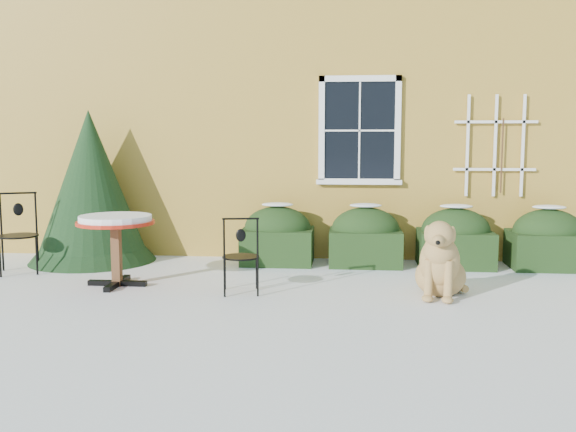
# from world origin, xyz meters

# --- Properties ---
(ground) EXTENTS (80.00, 80.00, 0.00)m
(ground) POSITION_xyz_m (0.00, 0.00, 0.00)
(ground) COLOR white
(ground) RESTS_ON ground
(house) EXTENTS (12.40, 8.40, 6.40)m
(house) POSITION_xyz_m (0.00, 7.00, 3.22)
(house) COLOR gold
(house) RESTS_ON ground
(hedge_row) EXTENTS (4.95, 0.80, 0.91)m
(hedge_row) POSITION_xyz_m (1.65, 2.55, 0.40)
(hedge_row) COLOR black
(hedge_row) RESTS_ON ground
(evergreen_shrub) EXTENTS (1.89, 1.89, 2.28)m
(evergreen_shrub) POSITION_xyz_m (-3.12, 2.48, 0.92)
(evergreen_shrub) COLOR black
(evergreen_shrub) RESTS_ON ground
(bistro_table) EXTENTS (0.97, 0.97, 0.90)m
(bistro_table) POSITION_xyz_m (-2.16, 0.88, 0.75)
(bistro_table) COLOR black
(bistro_table) RESTS_ON ground
(patio_chair_near) EXTENTS (0.49, 0.48, 0.94)m
(patio_chair_near) POSITION_xyz_m (-0.53, 0.62, 0.47)
(patio_chair_near) COLOR black
(patio_chair_near) RESTS_ON ground
(patio_chair_far) EXTENTS (0.65, 0.65, 1.11)m
(patio_chair_far) POSITION_xyz_m (-3.82, 1.58, 0.55)
(patio_chair_far) COLOR black
(patio_chair_far) RESTS_ON ground
(dog) EXTENTS (0.72, 1.01, 0.95)m
(dog) POSITION_xyz_m (1.82, 0.65, 0.38)
(dog) COLOR tan
(dog) RESTS_ON ground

